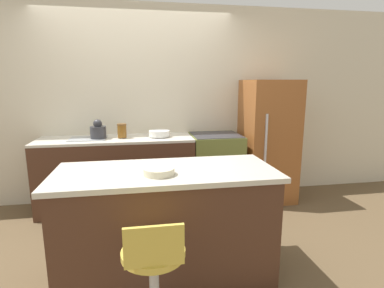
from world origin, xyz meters
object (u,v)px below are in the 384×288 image
(mixing_bowl, at_px, (159,133))
(oven_range, at_px, (215,168))
(kettle, at_px, (98,131))
(refrigerator, at_px, (268,141))
(stool_chair, at_px, (154,279))

(mixing_bowl, bearing_deg, oven_range, 1.04)
(kettle, distance_m, mixing_bowl, 0.75)
(kettle, bearing_deg, refrigerator, -0.22)
(kettle, relative_size, mixing_bowl, 0.89)
(oven_range, xyz_separation_m, kettle, (-1.49, -0.01, 0.55))
(kettle, bearing_deg, oven_range, 0.52)
(oven_range, relative_size, refrigerator, 0.57)
(refrigerator, distance_m, kettle, 2.22)
(oven_range, distance_m, kettle, 1.59)
(refrigerator, bearing_deg, kettle, 179.78)
(refrigerator, bearing_deg, stool_chair, -127.79)
(refrigerator, xyz_separation_m, kettle, (-2.21, 0.01, 0.20))
(oven_range, distance_m, stool_chair, 2.35)
(refrigerator, xyz_separation_m, stool_chair, (-1.66, -2.14, -0.39))
(oven_range, height_order, stool_chair, oven_range)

